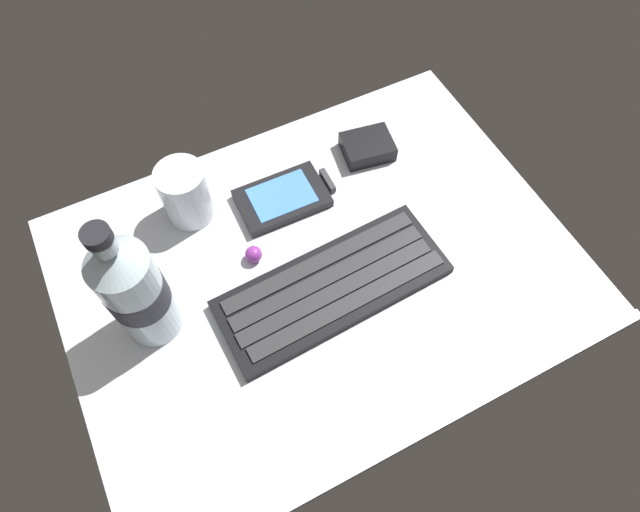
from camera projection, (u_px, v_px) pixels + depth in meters
ground_plane at (321, 272)px, 70.12cm from camera, size 64.00×48.00×2.80cm
keyboard at (335, 285)px, 67.22cm from camera, size 29.48×12.34×1.70cm
handheld_device at (286, 197)px, 73.84cm from camera, size 12.90×7.82×1.50cm
juice_cup at (186, 195)px, 70.07cm from camera, size 6.40×6.40×8.50cm
water_bottle at (134, 290)px, 57.85cm from camera, size 6.73×6.73×20.80cm
charger_block at (367, 147)px, 77.49cm from camera, size 7.84×6.69×2.40cm
trackball_mouse at (254, 254)px, 69.03cm from camera, size 2.20×2.20×2.20cm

